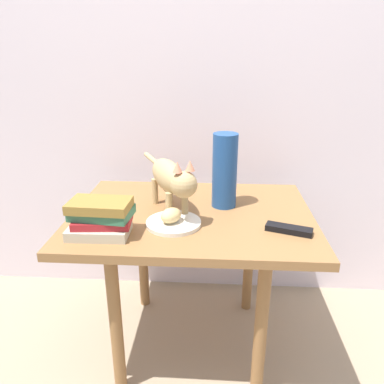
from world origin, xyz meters
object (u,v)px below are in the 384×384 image
Objects in this scene: plate at (174,223)px; bread_roll at (171,215)px; side_table at (192,231)px; green_vase at (225,171)px; cat at (171,178)px; book_stack at (101,218)px; tv_remote at (289,229)px.

bread_roll is at bearing -132.15° from plate.
green_vase is (0.12, 0.07, 0.22)m from side_table.
cat is 0.21m from green_vase.
book_stack is 0.48m from green_vase.
book_stack is 1.38× the size of tv_remote.
plate is at bearing 19.60° from book_stack.
book_stack is at bearing -161.70° from bread_roll.
plate is 0.91× the size of book_stack.
plate is 0.39m from tv_remote.
book_stack reaches higher than tv_remote.
cat is at bearing 42.21° from book_stack.
plate is 1.26× the size of tv_remote.
side_table is at bearing 63.13° from plate.
green_vase reaches higher than book_stack.
cat is (-0.02, 0.11, 0.13)m from plate.
tv_remote is (0.61, 0.05, -0.05)m from book_stack.
cat is 0.29m from book_stack.
side_table is at bearing 61.89° from bread_roll.
green_vase is at bearing 154.04° from tv_remote.
book_stack is (-0.28, -0.19, 0.13)m from side_table.
tv_remote reaches higher than side_table.
green_vase is at bearing 46.53° from bread_roll.
plate is 0.03m from bread_roll.
plate is 2.36× the size of bread_roll.
green_vase reaches higher than side_table.
side_table is 0.26m from green_vase.
side_table is 4.66× the size of plate.
cat reaches higher than bread_roll.
green_vase is 1.87× the size of tv_remote.
book_stack is (-0.23, -0.08, 0.05)m from plate.
green_vase is at bearing 31.51° from side_table.
bread_roll reaches higher than side_table.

